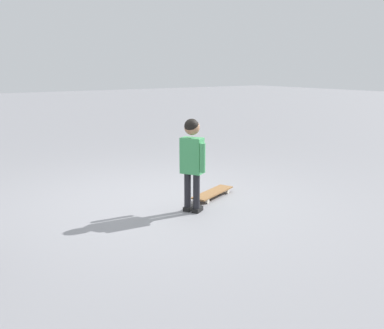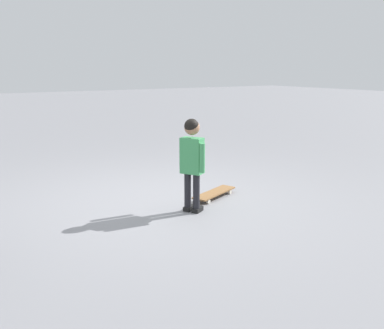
# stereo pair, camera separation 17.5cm
# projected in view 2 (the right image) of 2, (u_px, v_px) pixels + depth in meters

# --- Properties ---
(ground_plane) EXTENTS (50.00, 50.00, 0.00)m
(ground_plane) POSITION_uv_depth(u_px,v_px,m) (159.00, 202.00, 5.27)
(ground_plane) COLOR gray
(child_person) EXTENTS (0.26, 0.41, 1.06)m
(child_person) POSITION_uv_depth(u_px,v_px,m) (192.00, 155.00, 4.77)
(child_person) COLOR black
(child_person) RESTS_ON ground
(skateboard) EXTENTS (0.74, 0.45, 0.07)m
(skateboard) POSITION_uv_depth(u_px,v_px,m) (214.00, 193.00, 5.43)
(skateboard) COLOR olive
(skateboard) RESTS_ON ground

